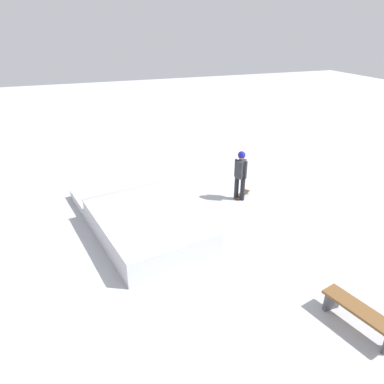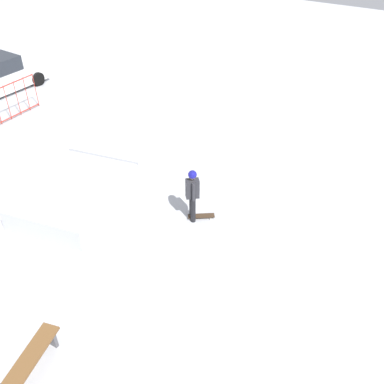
{
  "view_description": "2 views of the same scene",
  "coord_description": "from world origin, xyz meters",
  "px_view_note": "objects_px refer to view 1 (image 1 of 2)",
  "views": [
    {
      "loc": [
        -7.6,
        2.08,
        5.52
      ],
      "look_at": [
        1.38,
        -1.18,
        0.9
      ],
      "focal_mm": 33.16,
      "sensor_mm": 36.0,
      "label": 1
    },
    {
      "loc": [
        -6.66,
        -8.27,
        8.47
      ],
      "look_at": [
        2.04,
        -3.13,
        1.0
      ],
      "focal_mm": 41.0,
      "sensor_mm": 36.0,
      "label": 2
    }
  ],
  "objects_px": {
    "park_bench": "(361,315)",
    "skate_ramp": "(141,220)",
    "skateboard": "(242,194)",
    "skater": "(241,172)"
  },
  "relations": [
    {
      "from": "skateboard",
      "to": "park_bench",
      "type": "xyz_separation_m",
      "value": [
        -6.09,
        0.56,
        0.28
      ]
    },
    {
      "from": "skate_ramp",
      "to": "skateboard",
      "type": "bearing_deg",
      "value": -86.71
    },
    {
      "from": "skate_ramp",
      "to": "skater",
      "type": "height_order",
      "value": "skater"
    },
    {
      "from": "park_bench",
      "to": "skate_ramp",
      "type": "bearing_deg",
      "value": 31.92
    },
    {
      "from": "skater",
      "to": "skateboard",
      "type": "distance_m",
      "value": 0.97
    },
    {
      "from": "skater",
      "to": "skateboard",
      "type": "xyz_separation_m",
      "value": [
        0.17,
        -0.21,
        -0.93
      ]
    },
    {
      "from": "skater",
      "to": "skateboard",
      "type": "bearing_deg",
      "value": -1.48
    },
    {
      "from": "skater",
      "to": "skate_ramp",
      "type": "bearing_deg",
      "value": 151.45
    },
    {
      "from": "skater",
      "to": "skateboard",
      "type": "relative_size",
      "value": 2.23
    },
    {
      "from": "skateboard",
      "to": "park_bench",
      "type": "relative_size",
      "value": 0.47
    }
  ]
}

